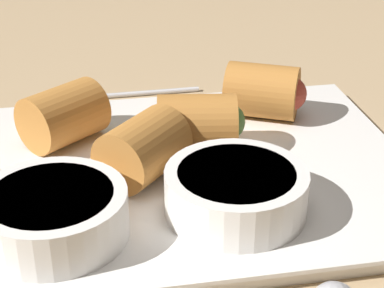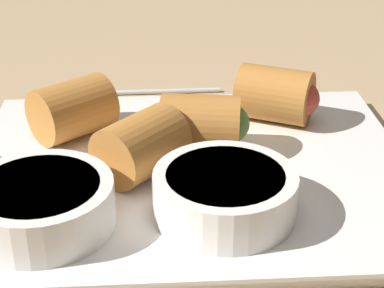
{
  "view_description": "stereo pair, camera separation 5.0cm",
  "coord_description": "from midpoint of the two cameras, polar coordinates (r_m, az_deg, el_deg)",
  "views": [
    {
      "loc": [
        6.96,
        44.12,
        27.83
      ],
      "look_at": [
        -0.58,
        2.35,
        5.38
      ],
      "focal_mm": 60.0,
      "sensor_mm": 36.0,
      "label": 1
    },
    {
      "loc": [
        2.0,
        44.71,
        27.83
      ],
      "look_at": [
        -0.58,
        2.35,
        5.38
      ],
      "focal_mm": 60.0,
      "sensor_mm": 36.0,
      "label": 2
    }
  ],
  "objects": [
    {
      "name": "table_surface",
      "position": [
        0.52,
        1.95,
        -3.14
      ],
      "size": [
        180.0,
        140.0,
        2.0
      ],
      "color": "tan",
      "rests_on": "ground"
    },
    {
      "name": "roll_back_right",
      "position": [
        0.5,
        4.11,
        1.65
      ],
      "size": [
        7.22,
        5.55,
        4.7
      ],
      "color": "#B77533",
      "rests_on": "serving_plate"
    },
    {
      "name": "roll_back_left",
      "position": [
        0.53,
        -7.57,
        3.15
      ],
      "size": [
        7.7,
        7.47,
        4.7
      ],
      "color": "#B77533",
      "rests_on": "serving_plate"
    },
    {
      "name": "dipping_bowl_near",
      "position": [
        0.43,
        6.32,
        -4.41
      ],
      "size": [
        9.58,
        9.58,
        3.09
      ],
      "color": "white",
      "rests_on": "serving_plate"
    },
    {
      "name": "dipping_bowl_far",
      "position": [
        0.42,
        -10.02,
        -5.31
      ],
      "size": [
        9.58,
        9.58,
        3.09
      ],
      "color": "white",
      "rests_on": "serving_plate"
    },
    {
      "name": "roll_front_right",
      "position": [
        0.47,
        -1.18,
        -0.08
      ],
      "size": [
        7.59,
        7.68,
        4.7
      ],
      "color": "#B77533",
      "rests_on": "serving_plate"
    },
    {
      "name": "serving_plate",
      "position": [
        0.49,
        2.91,
        -2.77
      ],
      "size": [
        33.46,
        26.89,
        1.5
      ],
      "color": "white",
      "rests_on": "table_surface"
    },
    {
      "name": "spoon",
      "position": [
        0.66,
        6.85,
        5.02
      ],
      "size": [
        18.91,
        2.54,
        1.12
      ],
      "color": "silver",
      "rests_on": "table_surface"
    },
    {
      "name": "roll_front_left",
      "position": [
        0.56,
        10.34,
        4.23
      ],
      "size": [
        7.53,
        6.87,
        4.7
      ],
      "color": "#B77533",
      "rests_on": "serving_plate"
    }
  ]
}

